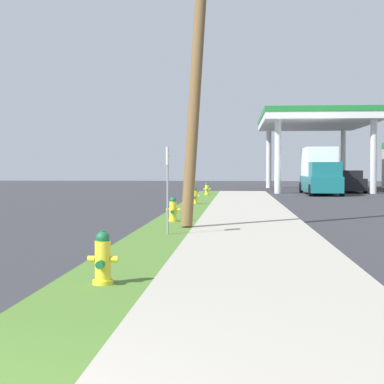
{
  "coord_description": "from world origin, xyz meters",
  "views": [
    {
      "loc": [
        2.6,
        -2.99,
        1.72
      ],
      "look_at": [
        0.98,
        18.88,
        0.87
      ],
      "focal_mm": 56.81,
      "sensor_mm": 36.0,
      "label": 1
    }
  ],
  "objects_px": {
    "fire_hydrant_fourth": "(207,189)",
    "car_black_by_near_pump": "(348,182)",
    "fire_hydrant_third": "(195,197)",
    "truck_teal_at_forecourt": "(320,172)",
    "fire_hydrant_second": "(173,211)",
    "street_sign_post": "(168,172)",
    "utility_pole_midground": "(197,65)",
    "fire_hydrant_nearest": "(103,261)",
    "car_navy_by_far_pump": "(323,180)"
  },
  "relations": [
    {
      "from": "fire_hydrant_second",
      "to": "fire_hydrant_third",
      "type": "xyz_separation_m",
      "value": [
        0.03,
        9.08,
        0.0
      ]
    },
    {
      "from": "car_black_by_near_pump",
      "to": "fire_hydrant_third",
      "type": "bearing_deg",
      "value": -120.2
    },
    {
      "from": "car_navy_by_far_pump",
      "to": "car_black_by_near_pump",
      "type": "bearing_deg",
      "value": -88.24
    },
    {
      "from": "fire_hydrant_nearest",
      "to": "fire_hydrant_fourth",
      "type": "distance_m",
      "value": 28.43
    },
    {
      "from": "fire_hydrant_second",
      "to": "fire_hydrant_fourth",
      "type": "xyz_separation_m",
      "value": [
        0.11,
        18.45,
        0.0
      ]
    },
    {
      "from": "truck_teal_at_forecourt",
      "to": "car_navy_by_far_pump",
      "type": "bearing_deg",
      "value": 81.35
    },
    {
      "from": "fire_hydrant_second",
      "to": "fire_hydrant_third",
      "type": "bearing_deg",
      "value": 89.8
    },
    {
      "from": "utility_pole_midground",
      "to": "car_black_by_near_pump",
      "type": "height_order",
      "value": "utility_pole_midground"
    },
    {
      "from": "truck_teal_at_forecourt",
      "to": "fire_hydrant_second",
      "type": "bearing_deg",
      "value": -108.37
    },
    {
      "from": "fire_hydrant_third",
      "to": "truck_teal_at_forecourt",
      "type": "bearing_deg",
      "value": 60.8
    },
    {
      "from": "fire_hydrant_second",
      "to": "fire_hydrant_fourth",
      "type": "distance_m",
      "value": 18.45
    },
    {
      "from": "fire_hydrant_fourth",
      "to": "utility_pole_midground",
      "type": "distance_m",
      "value": 20.15
    },
    {
      "from": "fire_hydrant_third",
      "to": "street_sign_post",
      "type": "bearing_deg",
      "value": -89.03
    },
    {
      "from": "fire_hydrant_third",
      "to": "fire_hydrant_second",
      "type": "bearing_deg",
      "value": -90.2
    },
    {
      "from": "utility_pole_midground",
      "to": "street_sign_post",
      "type": "xyz_separation_m",
      "value": [
        -0.56,
        -2.31,
        -2.97
      ]
    },
    {
      "from": "fire_hydrant_second",
      "to": "car_navy_by_far_pump",
      "type": "distance_m",
      "value": 37.74
    },
    {
      "from": "fire_hydrant_second",
      "to": "street_sign_post",
      "type": "xyz_separation_m",
      "value": [
        0.25,
        -3.56,
        1.19
      ]
    },
    {
      "from": "utility_pole_midground",
      "to": "street_sign_post",
      "type": "bearing_deg",
      "value": -103.51
    },
    {
      "from": "fire_hydrant_nearest",
      "to": "car_navy_by_far_pump",
      "type": "xyz_separation_m",
      "value": [
        9.48,
        46.49,
        0.28
      ]
    },
    {
      "from": "fire_hydrant_second",
      "to": "car_navy_by_far_pump",
      "type": "height_order",
      "value": "car_navy_by_far_pump"
    },
    {
      "from": "fire_hydrant_nearest",
      "to": "utility_pole_midground",
      "type": "bearing_deg",
      "value": 85.28
    },
    {
      "from": "fire_hydrant_fourth",
      "to": "truck_teal_at_forecourt",
      "type": "bearing_deg",
      "value": 27.55
    },
    {
      "from": "car_navy_by_far_pump",
      "to": "fire_hydrant_second",
      "type": "bearing_deg",
      "value": -104.67
    },
    {
      "from": "utility_pole_midground",
      "to": "car_navy_by_far_pump",
      "type": "bearing_deg",
      "value": 76.94
    },
    {
      "from": "fire_hydrant_second",
      "to": "truck_teal_at_forecourt",
      "type": "height_order",
      "value": "truck_teal_at_forecourt"
    },
    {
      "from": "fire_hydrant_fourth",
      "to": "car_black_by_near_pump",
      "type": "distance_m",
      "value": 12.35
    },
    {
      "from": "street_sign_post",
      "to": "truck_teal_at_forecourt",
      "type": "distance_m",
      "value": 26.78
    },
    {
      "from": "fire_hydrant_second",
      "to": "utility_pole_midground",
      "type": "distance_m",
      "value": 4.42
    },
    {
      "from": "car_black_by_near_pump",
      "to": "fire_hydrant_fourth",
      "type": "bearing_deg",
      "value": -142.29
    },
    {
      "from": "fire_hydrant_nearest",
      "to": "fire_hydrant_second",
      "type": "xyz_separation_m",
      "value": [
        -0.08,
        9.98,
        0.0
      ]
    },
    {
      "from": "fire_hydrant_third",
      "to": "car_navy_by_far_pump",
      "type": "bearing_deg",
      "value": 70.84
    },
    {
      "from": "street_sign_post",
      "to": "car_navy_by_far_pump",
      "type": "bearing_deg",
      "value": 76.92
    },
    {
      "from": "fire_hydrant_third",
      "to": "truck_teal_at_forecourt",
      "type": "distance_m",
      "value": 15.12
    },
    {
      "from": "truck_teal_at_forecourt",
      "to": "street_sign_post",
      "type": "bearing_deg",
      "value": -105.47
    },
    {
      "from": "truck_teal_at_forecourt",
      "to": "fire_hydrant_fourth",
      "type": "bearing_deg",
      "value": -152.45
    },
    {
      "from": "car_black_by_near_pump",
      "to": "car_navy_by_far_pump",
      "type": "relative_size",
      "value": 0.98
    },
    {
      "from": "fire_hydrant_third",
      "to": "truck_teal_at_forecourt",
      "type": "height_order",
      "value": "truck_teal_at_forecourt"
    },
    {
      "from": "fire_hydrant_third",
      "to": "street_sign_post",
      "type": "xyz_separation_m",
      "value": [
        0.21,
        -12.64,
        1.19
      ]
    },
    {
      "from": "fire_hydrant_third",
      "to": "car_black_by_near_pump",
      "type": "height_order",
      "value": "car_black_by_near_pump"
    },
    {
      "from": "fire_hydrant_nearest",
      "to": "car_navy_by_far_pump",
      "type": "bearing_deg",
      "value": 78.48
    },
    {
      "from": "fire_hydrant_nearest",
      "to": "street_sign_post",
      "type": "xyz_separation_m",
      "value": [
        0.17,
        6.42,
        1.19
      ]
    },
    {
      "from": "fire_hydrant_fourth",
      "to": "utility_pole_midground",
      "type": "xyz_separation_m",
      "value": [
        0.69,
        -19.7,
        4.16
      ]
    },
    {
      "from": "fire_hydrant_nearest",
      "to": "utility_pole_midground",
      "type": "xyz_separation_m",
      "value": [
        0.72,
        8.73,
        4.16
      ]
    },
    {
      "from": "fire_hydrant_nearest",
      "to": "car_black_by_near_pump",
      "type": "height_order",
      "value": "car_black_by_near_pump"
    },
    {
      "from": "utility_pole_midground",
      "to": "car_black_by_near_pump",
      "type": "xyz_separation_m",
      "value": [
        9.08,
        27.26,
        -3.89
      ]
    },
    {
      "from": "fire_hydrant_nearest",
      "to": "fire_hydrant_second",
      "type": "distance_m",
      "value": 9.98
    },
    {
      "from": "fire_hydrant_nearest",
      "to": "truck_teal_at_forecourt",
      "type": "bearing_deg",
      "value": 77.22
    },
    {
      "from": "fire_hydrant_nearest",
      "to": "truck_teal_at_forecourt",
      "type": "xyz_separation_m",
      "value": [
        7.31,
        32.23,
        1.04
      ]
    },
    {
      "from": "fire_hydrant_fourth",
      "to": "utility_pole_midground",
      "type": "height_order",
      "value": "utility_pole_midground"
    },
    {
      "from": "fire_hydrant_nearest",
      "to": "truck_teal_at_forecourt",
      "type": "distance_m",
      "value": 33.06
    }
  ]
}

